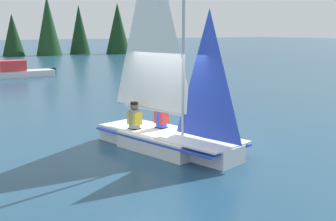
{
  "coord_description": "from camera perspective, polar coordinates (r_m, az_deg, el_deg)",
  "views": [
    {
      "loc": [
        -5.59,
        -9.08,
        3.08
      ],
      "look_at": [
        0.0,
        0.0,
        1.03
      ],
      "focal_mm": 45.0,
      "sensor_mm": 36.0,
      "label": 1
    }
  ],
  "objects": [
    {
      "name": "sailboat_main",
      "position": [
        10.95,
        -0.2,
        -1.18
      ],
      "size": [
        2.53,
        4.43,
        5.76
      ],
      "rotation": [
        0.0,
        0.0,
        4.96
      ],
      "color": "white",
      "rests_on": "ground_plane"
    },
    {
      "name": "treeline_shore",
      "position": [
        54.4,
        -15.32,
        10.48
      ],
      "size": [
        23.89,
        5.08,
        7.16
      ],
      "color": "#1E4C23",
      "rests_on": "ground_plane"
    },
    {
      "name": "ground_plane",
      "position": [
        11.1,
        0.0,
        -5.22
      ],
      "size": [
        260.0,
        260.0,
        0.0
      ],
      "primitive_type": "plane",
      "color": "navy"
    },
    {
      "name": "motorboat_distant",
      "position": [
        29.44,
        -19.88,
        4.99
      ],
      "size": [
        4.87,
        1.63,
        1.13
      ],
      "rotation": [
        0.0,
        0.0,
        3.18
      ],
      "color": "silver",
      "rests_on": "ground_plane"
    },
    {
      "name": "sailor_helm",
      "position": [
        11.54,
        -0.91,
        -1.37
      ],
      "size": [
        0.36,
        0.39,
        1.16
      ],
      "rotation": [
        0.0,
        0.0,
        4.96
      ],
      "color": "black",
      "rests_on": "ground_plane"
    },
    {
      "name": "sailor_crew",
      "position": [
        11.45,
        -4.56,
        -1.49
      ],
      "size": [
        0.36,
        0.39,
        1.16
      ],
      "rotation": [
        0.0,
        0.0,
        4.96
      ],
      "color": "black",
      "rests_on": "ground_plane"
    }
  ]
}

